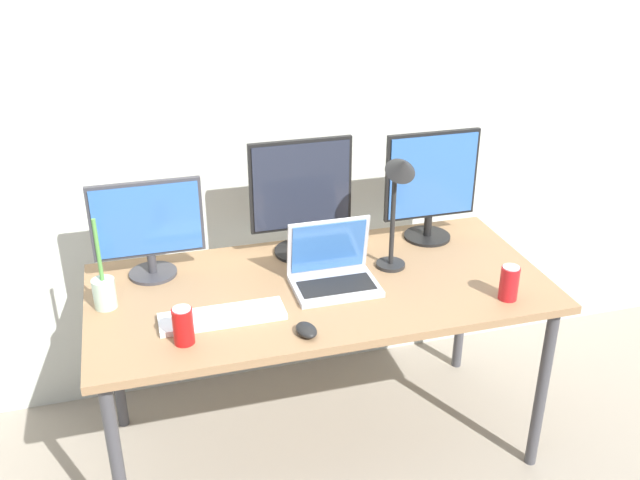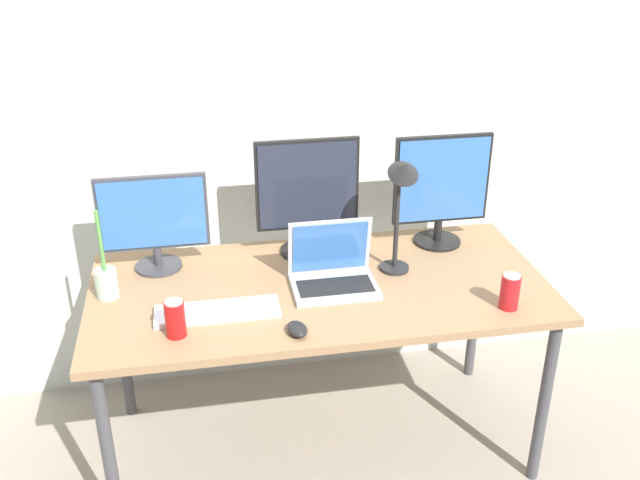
{
  "view_description": "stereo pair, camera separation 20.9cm",
  "coord_description": "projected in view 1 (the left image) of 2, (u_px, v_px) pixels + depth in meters",
  "views": [
    {
      "loc": [
        -0.61,
        -2.17,
        2.02
      ],
      "look_at": [
        0.0,
        0.0,
        0.92
      ],
      "focal_mm": 40.0,
      "sensor_mm": 36.0,
      "label": 1
    },
    {
      "loc": [
        -0.41,
        -2.22,
        2.02
      ],
      "look_at": [
        0.0,
        0.0,
        0.92
      ],
      "focal_mm": 40.0,
      "sensor_mm": 36.0,
      "label": 2
    }
  ],
  "objects": [
    {
      "name": "work_desk",
      "position": [
        320.0,
        299.0,
        2.62
      ],
      "size": [
        1.66,
        0.79,
        0.74
      ],
      "color": "#424247",
      "rests_on": "ground"
    },
    {
      "name": "laptop_silver",
      "position": [
        332.0,
        270.0,
        2.57
      ],
      "size": [
        0.3,
        0.23,
        0.24
      ],
      "color": "#B7B7BC",
      "rests_on": "work_desk"
    },
    {
      "name": "keyboard_main",
      "position": [
        222.0,
        316.0,
        2.38
      ],
      "size": [
        0.42,
        0.13,
        0.02
      ],
      "primitive_type": "cube",
      "rotation": [
        0.0,
        0.0,
        -0.0
      ],
      "color": "white",
      "rests_on": "work_desk"
    },
    {
      "name": "bamboo_vase",
      "position": [
        104.0,
        291.0,
        2.42
      ],
      "size": [
        0.08,
        0.08,
        0.33
      ],
      "color": "#B2D1B7",
      "rests_on": "work_desk"
    },
    {
      "name": "ground_plane",
      "position": [
        320.0,
        442.0,
        2.91
      ],
      "size": [
        16.0,
        16.0,
        0.0
      ],
      "primitive_type": "plane",
      "color": "gray"
    },
    {
      "name": "wall_back",
      "position": [
        280.0,
        93.0,
        2.85
      ],
      "size": [
        7.0,
        0.08,
        2.6
      ],
      "primitive_type": "cube",
      "color": "silver",
      "rests_on": "ground"
    },
    {
      "name": "soda_can_near_keyboard",
      "position": [
        509.0,
        283.0,
        2.47
      ],
      "size": [
        0.07,
        0.07,
        0.13
      ],
      "color": "red",
      "rests_on": "work_desk"
    },
    {
      "name": "mouse_by_keyboard",
      "position": [
        306.0,
        330.0,
        2.29
      ],
      "size": [
        0.08,
        0.1,
        0.03
      ],
      "primitive_type": "ellipsoid",
      "rotation": [
        0.0,
        0.0,
        0.19
      ],
      "color": "black",
      "rests_on": "work_desk"
    },
    {
      "name": "monitor_left",
      "position": [
        148.0,
        227.0,
        2.57
      ],
      "size": [
        0.4,
        0.18,
        0.37
      ],
      "color": "#38383D",
      "rests_on": "work_desk"
    },
    {
      "name": "desk_lamp",
      "position": [
        399.0,
        190.0,
        2.54
      ],
      "size": [
        0.11,
        0.18,
        0.48
      ],
      "color": "black",
      "rests_on": "work_desk"
    },
    {
      "name": "monitor_center",
      "position": [
        301.0,
        195.0,
        2.71
      ],
      "size": [
        0.4,
        0.22,
        0.46
      ],
      "color": "black",
      "rests_on": "work_desk"
    },
    {
      "name": "soda_can_by_laptop",
      "position": [
        183.0,
        326.0,
        2.23
      ],
      "size": [
        0.07,
        0.07,
        0.13
      ],
      "color": "red",
      "rests_on": "work_desk"
    },
    {
      "name": "monitor_right",
      "position": [
        431.0,
        183.0,
        2.84
      ],
      "size": [
        0.39,
        0.19,
        0.45
      ],
      "color": "black",
      "rests_on": "work_desk"
    }
  ]
}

